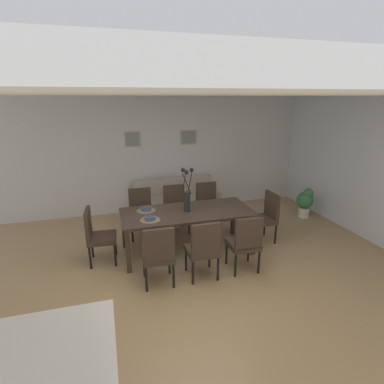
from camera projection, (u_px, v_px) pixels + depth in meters
The scene contains 22 objects.
ground_plane at pixel (190, 284), 4.44m from camera, with size 9.00×9.00×0.00m, color tan.
back_wall_panel at pixel (152, 156), 7.04m from camera, with size 9.00×0.10×2.60m, color silver.
side_window_wall at pixel (384, 173), 5.39m from camera, with size 0.10×6.30×2.60m, color white.
ceiling_panel at pixel (182, 93), 4.03m from camera, with size 9.00×7.20×0.08m, color white.
dining_table at pixel (187, 215), 5.21m from camera, with size 2.20×0.97×0.74m.
dining_chair_near_left at pixel (158, 253), 4.27m from camera, with size 0.46×0.46×0.92m.
dining_chair_near_right at pixel (141, 210), 5.87m from camera, with size 0.46×0.46×0.92m.
dining_chair_far_left at pixel (203, 247), 4.44m from camera, with size 0.44×0.44×0.92m.
dining_chair_far_right at pixel (176, 206), 6.09m from camera, with size 0.46×0.46×0.92m.
dining_chair_mid_left at pixel (245, 241), 4.62m from camera, with size 0.45×0.45×0.92m.
dining_chair_mid_right at pixel (208, 203), 6.27m from camera, with size 0.45×0.45×0.92m.
dining_chair_head_west at pixel (97, 233), 4.88m from camera, with size 0.47×0.47×0.92m.
dining_chair_head_east at pixel (266, 215), 5.65m from camera, with size 0.46×0.46×0.92m.
centerpiece_vase at pixel (187, 195), 5.10m from camera, with size 0.21×0.23×0.73m.
placemat_near_left at pixel (150, 220), 4.81m from camera, with size 0.32×0.32×0.01m, color #7F705B.
bowl_near_left at pixel (150, 218), 4.80m from camera, with size 0.17×0.17×0.07m.
placemat_near_right at pixel (146, 210), 5.21m from camera, with size 0.32×0.32×0.01m, color #7F705B.
bowl_near_right at pixel (146, 208), 5.20m from camera, with size 0.17×0.17×0.07m.
sofa at pixel (176, 203), 6.95m from camera, with size 1.82×0.84×0.80m.
framed_picture_left at pixel (133, 139), 6.75m from camera, with size 0.34×0.03×0.34m.
framed_picture_center at pixel (189, 137), 7.09m from camera, with size 0.37×0.03×0.33m.
potted_plant at pixel (305, 201), 6.81m from camera, with size 0.36×0.36×0.67m.
Camera 1 is at (-1.04, -3.70, 2.59)m, focal length 28.77 mm.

